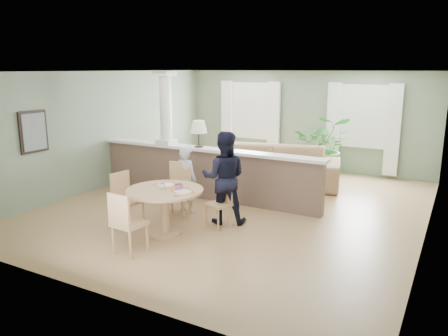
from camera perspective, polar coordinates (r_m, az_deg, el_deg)
The scene contains 12 objects.
ground at distance 8.96m, azimuth 1.83°, elevation -5.03°, with size 8.00×8.00×0.00m, color tan.
room_shell at distance 9.16m, azimuth 3.54°, elevation 6.94°, with size 7.02×8.02×2.71m.
pony_wall at distance 9.41m, azimuth -2.94°, elevation 0.29°, with size 5.32×0.38×2.70m.
sofa at distance 10.54m, azimuth 6.16°, elevation 0.27°, with size 3.20×1.25×0.94m, color #7F6045.
houseplant at distance 11.40m, azimuth 12.90°, elevation 2.72°, with size 1.46×1.26×1.62m, color #2F6D2B.
dining_table at distance 7.40m, azimuth -7.65°, elevation -3.97°, with size 1.30×1.30×0.89m.
chair_far_boy at distance 8.37m, azimuth -5.95°, elevation -2.41°, with size 0.56×0.56×1.01m.
chair_far_man at distance 7.75m, azimuth -0.36°, elevation -4.31°, with size 0.48×0.48×0.84m.
chair_near at distance 6.71m, azimuth -12.73°, elevation -6.75°, with size 0.47×0.47×0.98m.
chair_side at distance 7.94m, azimuth -12.78°, elevation -3.69°, with size 0.49×0.49×0.97m.
child_person at distance 8.49m, azimuth -4.96°, elevation -1.52°, with size 0.47×0.31×1.30m, color #A6A6AB.
man_person at distance 7.83m, azimuth 0.00°, elevation -1.28°, with size 0.82×0.64×1.68m, color black.
Camera 1 is at (3.85, -7.61, 2.76)m, focal length 35.00 mm.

